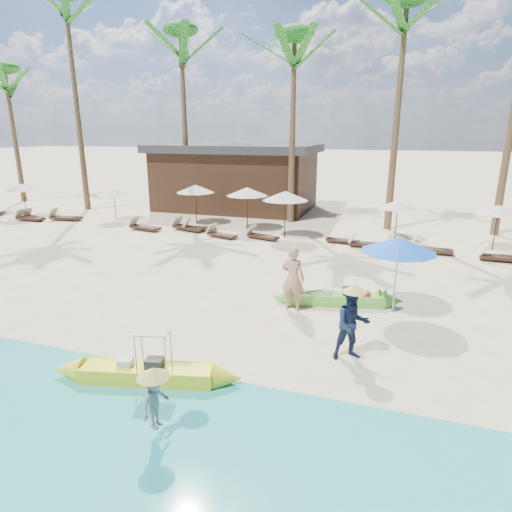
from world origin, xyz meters
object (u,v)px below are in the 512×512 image
(yellow_canoe, at_px, (147,373))
(tourist, at_px, (293,278))
(blue_umbrella, at_px, (399,245))
(green_canoe, at_px, (337,298))

(yellow_canoe, bearing_deg, tourist, 53.38)
(yellow_canoe, xyz_separation_m, blue_umbrella, (4.91, 5.42, 1.87))
(green_canoe, height_order, blue_umbrella, blue_umbrella)
(green_canoe, bearing_deg, tourist, -160.61)
(green_canoe, height_order, yellow_canoe, yellow_canoe)
(green_canoe, distance_m, blue_umbrella, 2.49)
(green_canoe, relative_size, yellow_canoe, 0.98)
(green_canoe, height_order, tourist, tourist)
(yellow_canoe, distance_m, tourist, 5.21)
(tourist, distance_m, blue_umbrella, 3.15)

